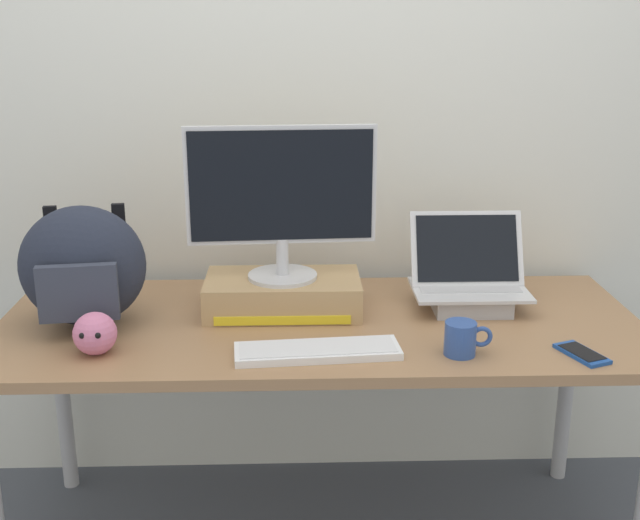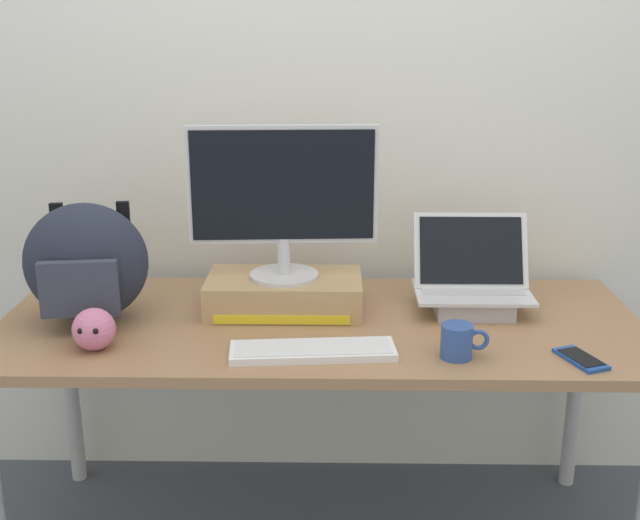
{
  "view_description": "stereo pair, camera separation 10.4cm",
  "coord_description": "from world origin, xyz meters",
  "views": [
    {
      "loc": [
        -0.07,
        -2.08,
        1.55
      ],
      "look_at": [
        0.0,
        0.0,
        0.91
      ],
      "focal_mm": 44.06,
      "sensor_mm": 36.0,
      "label": 1
    },
    {
      "loc": [
        0.04,
        -2.08,
        1.55
      ],
      "look_at": [
        0.0,
        0.0,
        0.91
      ],
      "focal_mm": 44.06,
      "sensor_mm": 36.0,
      "label": 2
    }
  ],
  "objects": [
    {
      "name": "cell_phone",
      "position": [
        0.66,
        -0.27,
        0.73
      ],
      "size": [
        0.12,
        0.16,
        0.01
      ],
      "rotation": [
        0.0,
        0.0,
        0.37
      ],
      "color": "#19479E",
      "rests_on": "desk"
    },
    {
      "name": "toner_box_yellow",
      "position": [
        -0.11,
        0.08,
        0.78
      ],
      "size": [
        0.45,
        0.25,
        0.1
      ],
      "color": "tan",
      "rests_on": "desk"
    },
    {
      "name": "desk",
      "position": [
        0.0,
        0.0,
        0.66
      ],
      "size": [
        1.82,
        0.76,
        0.73
      ],
      "color": "#99704C",
      "rests_on": "ground"
    },
    {
      "name": "plush_toy",
      "position": [
        -0.58,
        -0.21,
        0.78
      ],
      "size": [
        0.11,
        0.11,
        0.11
      ],
      "color": "#CC7099",
      "rests_on": "desk"
    },
    {
      "name": "desktop_monitor",
      "position": [
        -0.11,
        0.08,
        1.06
      ],
      "size": [
        0.54,
        0.2,
        0.44
      ],
      "rotation": [
        0.0,
        0.0,
        0.06
      ],
      "color": "silver",
      "rests_on": "toner_box_yellow"
    },
    {
      "name": "messenger_backpack",
      "position": [
        -0.65,
        -0.0,
        0.89
      ],
      "size": [
        0.37,
        0.3,
        0.34
      ],
      "rotation": [
        0.0,
        0.0,
        0.13
      ],
      "color": "#232838",
      "rests_on": "desk"
    },
    {
      "name": "external_keyboard",
      "position": [
        -0.01,
        -0.24,
        0.74
      ],
      "size": [
        0.43,
        0.16,
        0.02
      ],
      "rotation": [
        0.0,
        0.0,
        0.08
      ],
      "color": "white",
      "rests_on": "desk"
    },
    {
      "name": "coffee_mug",
      "position": [
        0.35,
        -0.25,
        0.77
      ],
      "size": [
        0.12,
        0.08,
        0.09
      ],
      "color": "#2D4C93",
      "rests_on": "desk"
    },
    {
      "name": "back_wall",
      "position": [
        0.0,
        0.48,
        1.3
      ],
      "size": [
        7.0,
        0.1,
        2.6
      ],
      "primitive_type": "cube",
      "color": "silver",
      "rests_on": "ground"
    },
    {
      "name": "open_laptop",
      "position": [
        0.44,
        0.1,
        0.78
      ],
      "size": [
        0.34,
        0.23,
        0.27
      ],
      "rotation": [
        0.0,
        0.0,
        -0.0
      ],
      "color": "#ADADB2",
      "rests_on": "desk"
    }
  ]
}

